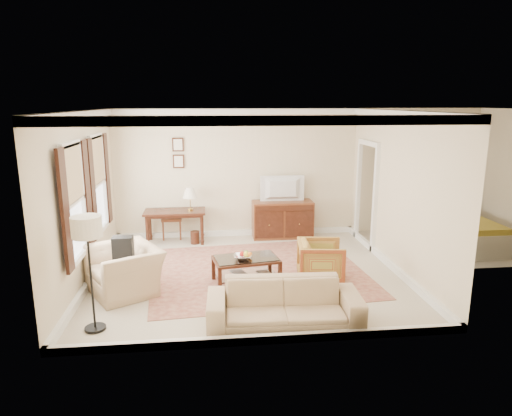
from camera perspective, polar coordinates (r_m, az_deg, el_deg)
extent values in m
cube|color=beige|center=(8.35, -1.15, -8.21)|extent=(5.50, 5.00, 0.01)
cube|color=white|center=(7.78, -1.25, 12.10)|extent=(5.50, 5.00, 0.01)
cube|color=beige|center=(10.40, -2.43, 4.33)|extent=(5.50, 0.01, 2.90)
cube|color=beige|center=(5.53, 1.12, -3.59)|extent=(5.50, 0.01, 2.90)
cube|color=beige|center=(8.18, -20.77, 1.06)|extent=(0.01, 5.00, 2.90)
cube|color=beige|center=(8.63, 17.32, 1.91)|extent=(0.01, 5.00, 2.90)
cube|color=beige|center=(10.62, 21.79, -4.46)|extent=(3.00, 2.70, 0.01)
cube|color=beige|center=(11.10, 29.30, 3.22)|extent=(0.01, 2.70, 2.90)
cube|color=maroon|center=(8.46, 0.16, -7.89)|extent=(4.07, 3.57, 0.01)
cube|color=#421E13|center=(10.12, -10.11, -0.44)|extent=(1.32, 0.66, 0.05)
cylinder|color=#421E13|center=(10.03, -13.44, -2.87)|extent=(0.07, 0.07, 0.68)
cylinder|color=#421E13|center=(9.94, -6.77, -2.72)|extent=(0.07, 0.07, 0.68)
cylinder|color=#421E13|center=(10.51, -13.12, -2.12)|extent=(0.07, 0.07, 0.68)
cylinder|color=#421E13|center=(10.43, -6.76, -1.97)|extent=(0.07, 0.07, 0.68)
cube|color=brown|center=(10.44, 3.32, -1.42)|extent=(1.37, 0.53, 0.84)
imported|color=black|center=(10.23, 3.40, 3.42)|extent=(0.95, 0.55, 0.12)
cube|color=#421E13|center=(7.81, -1.26, -6.46)|extent=(1.18, 0.81, 0.04)
cube|color=silver|center=(7.79, -1.26, -6.23)|extent=(1.11, 0.74, 0.01)
cube|color=silver|center=(7.90, -1.25, -8.30)|extent=(1.09, 0.71, 0.02)
cube|color=#421E13|center=(7.51, -4.54, -9.03)|extent=(0.07, 0.07, 0.42)
cube|color=#421E13|center=(7.76, 3.01, -8.27)|extent=(0.07, 0.07, 0.42)
cube|color=#421E13|center=(8.04, -5.35, -7.52)|extent=(0.07, 0.07, 0.42)
cube|color=#421E13|center=(8.27, 1.73, -6.87)|extent=(0.07, 0.07, 0.42)
imported|color=silver|center=(7.69, -1.68, -6.04)|extent=(0.42, 0.42, 0.10)
imported|color=brown|center=(7.88, -2.97, -8.17)|extent=(0.28, 0.12, 0.38)
imported|color=brown|center=(7.86, 0.30, -8.25)|extent=(0.28, 0.09, 0.38)
imported|color=#984221|center=(8.01, 8.09, -6.33)|extent=(0.80, 0.84, 0.78)
imported|color=tan|center=(7.73, -16.16, -6.55)|extent=(1.23, 1.38, 1.01)
cube|color=black|center=(7.68, -16.29, -4.72)|extent=(0.32, 0.38, 0.40)
imported|color=tan|center=(6.42, 3.54, -11.02)|extent=(2.15, 0.73, 0.83)
cylinder|color=black|center=(6.82, -19.44, -13.97)|extent=(0.29, 0.29, 0.04)
cylinder|color=black|center=(6.55, -19.89, -8.74)|extent=(0.03, 0.03, 1.34)
cylinder|color=silver|center=(6.31, -20.43, -2.21)|extent=(0.39, 0.39, 0.28)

